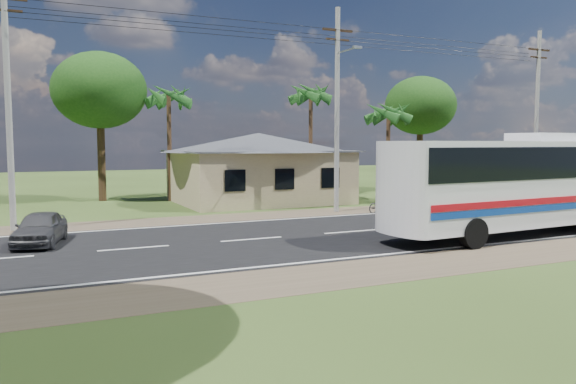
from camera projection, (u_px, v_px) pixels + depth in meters
name	position (u px, v px, depth m)	size (l,w,h in m)	color
ground	(351.00, 232.00, 23.77)	(120.00, 120.00, 0.00)	#2D4217
road	(351.00, 232.00, 23.77)	(120.00, 16.00, 0.03)	black
house	(259.00, 161.00, 35.71)	(12.40, 10.00, 5.00)	tan
waiting_shed	(455.00, 159.00, 36.65)	(5.20, 4.48, 3.35)	#332112
concrete_barrier	(474.00, 198.00, 33.81)	(7.00, 0.30, 0.90)	#9E9E99
utility_poles	(332.00, 106.00, 30.25)	(32.80, 2.22, 11.00)	#9E9E99
palm_near	(389.00, 114.00, 37.19)	(2.80, 2.80, 6.70)	#47301E
palm_mid	(311.00, 95.00, 39.67)	(2.80, 2.80, 8.20)	#47301E
palm_far	(169.00, 98.00, 35.99)	(2.80, 2.80, 7.70)	#47301E
tree_behind_house	(100.00, 91.00, 36.09)	(6.00, 6.00, 9.61)	#47301E
tree_behind_shed	(420.00, 106.00, 44.34)	(5.60, 5.60, 9.02)	#47301E
coach_bus	(530.00, 177.00, 23.03)	(13.58, 3.61, 4.17)	silver
motorcycle	(381.00, 205.00, 30.22)	(0.60, 1.71, 0.90)	black
person	(476.00, 194.00, 32.88)	(0.58, 0.38, 1.59)	#1B4194
small_car	(40.00, 228.00, 20.77)	(1.48, 3.67, 1.25)	#323235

